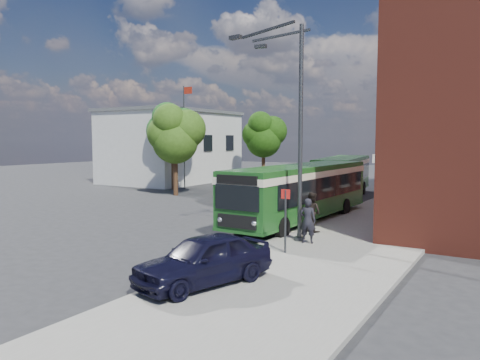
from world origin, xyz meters
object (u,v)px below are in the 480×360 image
Objects in this scene: street_lamp at (292,129)px; parked_car at (204,259)px; bus_front at (301,188)px; bus_rear at (343,173)px.

parked_car is (0.38, -6.89, -3.90)m from street_lamp.
street_lamp is 5.81m from bus_front.
street_lamp is at bearing -78.55° from bus_rear.
bus_front is 2.87× the size of parked_car.
street_lamp is 16.83m from bus_rear.
street_lamp reaches higher than bus_front.
bus_front is 1.13× the size of bus_rear.
bus_front is at bearing -81.83° from bus_rear.
parked_car is (3.67, -23.13, -0.94)m from bus_rear.
street_lamp is 7.92m from parked_car.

